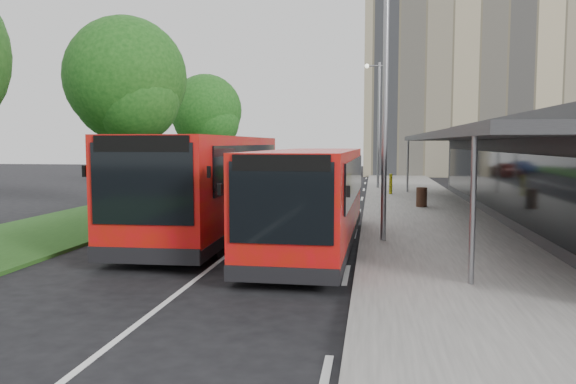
{
  "coord_description": "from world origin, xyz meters",
  "views": [
    {
      "loc": [
        3.88,
        -14.78,
        3.04
      ],
      "look_at": [
        1.24,
        2.59,
        1.5
      ],
      "focal_mm": 35.0,
      "sensor_mm": 36.0,
      "label": 1
    }
  ],
  "objects_px": {
    "lamp_post_far": "(377,117)",
    "car_far": "(319,166)",
    "lamp_post_near": "(382,85)",
    "car_near": "(345,169)",
    "bus_main": "(312,198)",
    "litter_bin": "(422,197)",
    "tree_far": "(206,115)",
    "bus_second": "(209,185)",
    "bollard": "(391,184)",
    "tree_mid": "(126,86)"
  },
  "relations": [
    {
      "from": "lamp_post_near",
      "to": "bus_main",
      "type": "relative_size",
      "value": 0.79
    },
    {
      "from": "bus_main",
      "to": "car_far",
      "type": "distance_m",
      "value": 43.39
    },
    {
      "from": "bus_main",
      "to": "car_near",
      "type": "height_order",
      "value": "bus_main"
    },
    {
      "from": "tree_far",
      "to": "tree_mid",
      "type": "bearing_deg",
      "value": -90.0
    },
    {
      "from": "tree_mid",
      "to": "litter_bin",
      "type": "relative_size",
      "value": 9.81
    },
    {
      "from": "lamp_post_near",
      "to": "bus_main",
      "type": "xyz_separation_m",
      "value": [
        -1.96,
        -0.84,
        -3.26
      ]
    },
    {
      "from": "bollard",
      "to": "lamp_post_far",
      "type": "bearing_deg",
      "value": 99.53
    },
    {
      "from": "bollard",
      "to": "litter_bin",
      "type": "bearing_deg",
      "value": -79.15
    },
    {
      "from": "bollard",
      "to": "tree_mid",
      "type": "bearing_deg",
      "value": -144.79
    },
    {
      "from": "lamp_post_far",
      "to": "bus_second",
      "type": "height_order",
      "value": "lamp_post_far"
    },
    {
      "from": "car_near",
      "to": "tree_mid",
      "type": "bearing_deg",
      "value": -97.33
    },
    {
      "from": "litter_bin",
      "to": "car_near",
      "type": "relative_size",
      "value": 0.22
    },
    {
      "from": "bus_main",
      "to": "litter_bin",
      "type": "xyz_separation_m",
      "value": [
        3.92,
        10.04,
        -0.87
      ]
    },
    {
      "from": "bollard",
      "to": "lamp_post_near",
      "type": "bearing_deg",
      "value": -92.83
    },
    {
      "from": "tree_mid",
      "to": "car_near",
      "type": "distance_m",
      "value": 29.78
    },
    {
      "from": "bus_second",
      "to": "tree_mid",
      "type": "bearing_deg",
      "value": 131.4
    },
    {
      "from": "lamp_post_near",
      "to": "litter_bin",
      "type": "relative_size",
      "value": 9.13
    },
    {
      "from": "lamp_post_far",
      "to": "car_far",
      "type": "relative_size",
      "value": 2.12
    },
    {
      "from": "lamp_post_far",
      "to": "litter_bin",
      "type": "xyz_separation_m",
      "value": [
        1.96,
        -10.8,
        -4.13
      ]
    },
    {
      "from": "litter_bin",
      "to": "bollard",
      "type": "distance_m",
      "value": 6.36
    },
    {
      "from": "lamp_post_far",
      "to": "bollard",
      "type": "height_order",
      "value": "lamp_post_far"
    },
    {
      "from": "tree_far",
      "to": "lamp_post_near",
      "type": "xyz_separation_m",
      "value": [
        11.13,
        -19.05,
        -0.14
      ]
    },
    {
      "from": "lamp_post_far",
      "to": "tree_mid",
      "type": "bearing_deg",
      "value": -130.68
    },
    {
      "from": "lamp_post_far",
      "to": "bollard",
      "type": "distance_m",
      "value": 6.11
    },
    {
      "from": "lamp_post_near",
      "to": "bollard",
      "type": "relative_size",
      "value": 7.01
    },
    {
      "from": "lamp_post_near",
      "to": "lamp_post_far",
      "type": "relative_size",
      "value": 1.0
    },
    {
      "from": "bus_second",
      "to": "bollard",
      "type": "relative_size",
      "value": 10.07
    },
    {
      "from": "bus_second",
      "to": "car_far",
      "type": "height_order",
      "value": "bus_second"
    },
    {
      "from": "bus_second",
      "to": "car_near",
      "type": "height_order",
      "value": "bus_second"
    },
    {
      "from": "lamp_post_near",
      "to": "litter_bin",
      "type": "distance_m",
      "value": 10.27
    },
    {
      "from": "car_near",
      "to": "car_far",
      "type": "height_order",
      "value": "car_near"
    },
    {
      "from": "lamp_post_near",
      "to": "car_far",
      "type": "xyz_separation_m",
      "value": [
        -5.91,
        42.36,
        -4.1
      ]
    },
    {
      "from": "bus_main",
      "to": "litter_bin",
      "type": "distance_m",
      "value": 10.81
    },
    {
      "from": "bus_second",
      "to": "bollard",
      "type": "height_order",
      "value": "bus_second"
    },
    {
      "from": "bollard",
      "to": "car_far",
      "type": "height_order",
      "value": "bollard"
    },
    {
      "from": "bollard",
      "to": "car_near",
      "type": "height_order",
      "value": "car_near"
    },
    {
      "from": "lamp_post_near",
      "to": "bus_main",
      "type": "bearing_deg",
      "value": -156.82
    },
    {
      "from": "litter_bin",
      "to": "car_far",
      "type": "bearing_deg",
      "value": 103.35
    },
    {
      "from": "car_far",
      "to": "bollard",
      "type": "bearing_deg",
      "value": -63.77
    },
    {
      "from": "tree_mid",
      "to": "bus_second",
      "type": "bearing_deg",
      "value": -47.33
    },
    {
      "from": "tree_far",
      "to": "bus_second",
      "type": "height_order",
      "value": "tree_far"
    },
    {
      "from": "tree_far",
      "to": "litter_bin",
      "type": "xyz_separation_m",
      "value": [
        13.09,
        -9.86,
        -4.27
      ]
    },
    {
      "from": "tree_far",
      "to": "bus_main",
      "type": "distance_m",
      "value": 22.17
    },
    {
      "from": "tree_mid",
      "to": "tree_far",
      "type": "xyz_separation_m",
      "value": [
        0.0,
        12.0,
        -0.7
      ]
    },
    {
      "from": "tree_far",
      "to": "bollard",
      "type": "distance_m",
      "value": 13.1
    },
    {
      "from": "tree_far",
      "to": "bollard",
      "type": "bearing_deg",
      "value": -16.87
    },
    {
      "from": "tree_far",
      "to": "lamp_post_near",
      "type": "relative_size",
      "value": 0.94
    },
    {
      "from": "tree_far",
      "to": "bus_second",
      "type": "xyz_separation_m",
      "value": [
        5.54,
        -18.01,
        -3.19
      ]
    },
    {
      "from": "lamp_post_near",
      "to": "car_near",
      "type": "bearing_deg",
      "value": 94.56
    },
    {
      "from": "litter_bin",
      "to": "car_far",
      "type": "height_order",
      "value": "car_far"
    }
  ]
}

